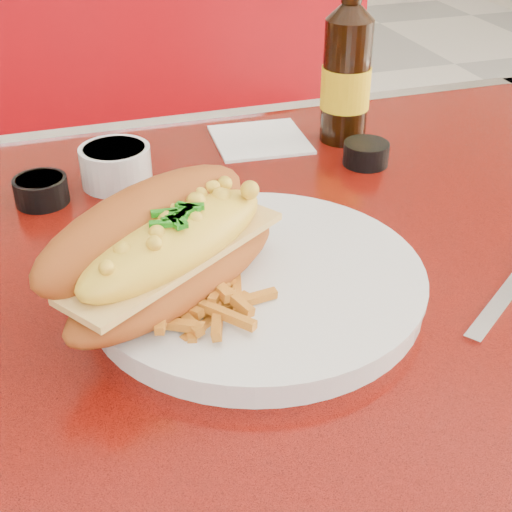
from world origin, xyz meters
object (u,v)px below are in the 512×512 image
object	(u,v)px
diner_table	(240,387)
beer_bottle	(347,70)
booth_bench_far	(138,259)
sauce_cup_right	(366,152)
fork	(257,234)
dinner_plate	(256,281)
mac_hoagie	(165,247)
gravy_ramekin	(116,165)
sauce_cup_left	(41,189)

from	to	relation	value
diner_table	beer_bottle	xyz separation A→B (m)	(0.23, 0.26, 0.26)
diner_table	booth_bench_far	size ratio (longest dim) A/B	1.03
sauce_cup_right	beer_bottle	distance (m)	0.12
fork	sauce_cup_right	xyz separation A→B (m)	(0.20, 0.16, -0.01)
dinner_plate	mac_hoagie	distance (m)	0.10
dinner_plate	beer_bottle	xyz separation A→B (m)	(0.23, 0.31, 0.08)
diner_table	sauce_cup_right	world-z (taller)	sauce_cup_right
booth_bench_far	dinner_plate	bearing A→B (deg)	-89.82
diner_table	beer_bottle	world-z (taller)	beer_bottle
dinner_plate	sauce_cup_right	bearing A→B (deg)	45.79
dinner_plate	booth_bench_far	bearing A→B (deg)	90.18
fork	beer_bottle	bearing A→B (deg)	-55.10
fork	beer_bottle	world-z (taller)	beer_bottle
fork	gravy_ramekin	distance (m)	0.23
gravy_ramekin	beer_bottle	size ratio (longest dim) A/B	0.34
diner_table	mac_hoagie	distance (m)	0.25
dinner_plate	beer_bottle	distance (m)	0.39
booth_bench_far	dinner_plate	xyz separation A→B (m)	(0.00, -0.86, 0.50)
mac_hoagie	gravy_ramekin	distance (m)	0.28
sauce_cup_left	beer_bottle	size ratio (longest dim) A/B	0.27
fork	sauce_cup_left	world-z (taller)	sauce_cup_left
gravy_ramekin	beer_bottle	world-z (taller)	beer_bottle
sauce_cup_left	mac_hoagie	bearing A→B (deg)	-69.23
sauce_cup_left	sauce_cup_right	bearing A→B (deg)	-2.89
fork	gravy_ramekin	size ratio (longest dim) A/B	1.84
gravy_ramekin	dinner_plate	bearing A→B (deg)	-71.77
dinner_plate	mac_hoagie	bearing A→B (deg)	-177.30
booth_bench_far	fork	world-z (taller)	booth_bench_far
diner_table	gravy_ramekin	world-z (taller)	gravy_ramekin
mac_hoagie	fork	distance (m)	0.13
booth_bench_far	fork	distance (m)	0.94
gravy_ramekin	beer_bottle	xyz separation A→B (m)	(0.31, 0.04, 0.07)
diner_table	fork	distance (m)	0.19
beer_bottle	sauce_cup_left	bearing A→B (deg)	-171.04
booth_bench_far	dinner_plate	world-z (taller)	booth_bench_far
booth_bench_far	beer_bottle	world-z (taller)	beer_bottle
mac_hoagie	fork	world-z (taller)	mac_hoagie
dinner_plate	beer_bottle	world-z (taller)	beer_bottle
mac_hoagie	gravy_ramekin	bearing A→B (deg)	57.65
fork	sauce_cup_right	world-z (taller)	sauce_cup_right
mac_hoagie	sauce_cup_right	xyz separation A→B (m)	(0.30, 0.23, -0.05)
diner_table	sauce_cup_right	distance (m)	0.34
fork	dinner_plate	bearing A→B (deg)	145.87
mac_hoagie	booth_bench_far	bearing A→B (deg)	51.15
diner_table	sauce_cup_left	world-z (taller)	sauce_cup_left
booth_bench_far	sauce_cup_right	world-z (taller)	booth_bench_far
sauce_cup_left	sauce_cup_right	xyz separation A→B (m)	(0.40, -0.02, -0.00)
sauce_cup_left	gravy_ramekin	bearing A→B (deg)	13.71
dinner_plate	sauce_cup_right	size ratio (longest dim) A/B	4.75
booth_bench_far	sauce_cup_left	xyz separation A→B (m)	(-0.18, -0.61, 0.50)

